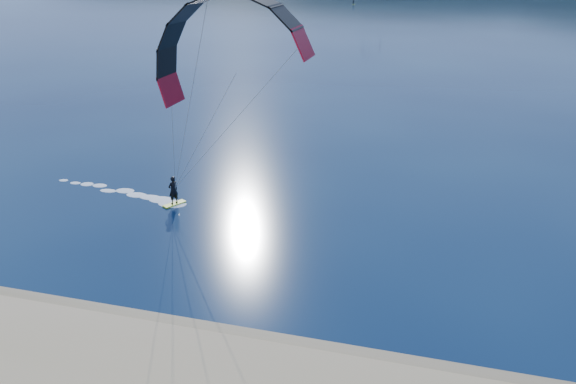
# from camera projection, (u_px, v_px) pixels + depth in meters

# --- Properties ---
(wet_sand) EXTENTS (220.00, 2.50, 0.10)m
(wet_sand) POSITION_uv_depth(u_px,v_px,m) (147.00, 330.00, 24.83)
(wet_sand) COLOR #8B7750
(wet_sand) RESTS_ON ground
(kitesurfer_near) EXTENTS (21.30, 6.84, 13.22)m
(kitesurfer_near) POSITION_uv_depth(u_px,v_px,m) (232.00, 78.00, 29.42)
(kitesurfer_near) COLOR #C1E31A
(kitesurfer_near) RESTS_ON ground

